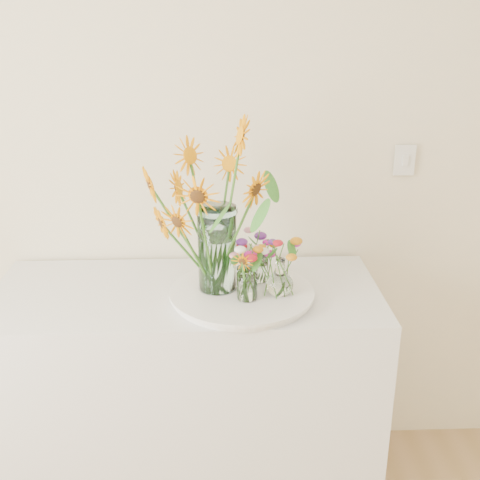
{
  "coord_description": "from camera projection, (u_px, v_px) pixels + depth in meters",
  "views": [
    {
      "loc": [
        -0.11,
        -0.04,
        1.85
      ],
      "look_at": [
        -0.03,
        1.86,
        1.12
      ],
      "focal_mm": 45.0,
      "sensor_mm": 36.0,
      "label": 1
    }
  ],
  "objects": [
    {
      "name": "counter",
      "position": [
        190.0,
        395.0,
        2.33
      ],
      "size": [
        1.4,
        0.6,
        0.9
      ],
      "primitive_type": "cube",
      "color": "white",
      "rests_on": "ground_plane"
    },
    {
      "name": "tray",
      "position": [
        242.0,
        295.0,
        2.11
      ],
      "size": [
        0.48,
        0.48,
        0.02
      ],
      "primitive_type": "cylinder",
      "color": "white",
      "rests_on": "counter"
    },
    {
      "name": "mason_jar",
      "position": [
        217.0,
        249.0,
        2.07
      ],
      "size": [
        0.17,
        0.17,
        0.31
      ],
      "primitive_type": "cylinder",
      "rotation": [
        0.0,
        0.0,
        -0.38
      ],
      "color": "#CAF4FA",
      "rests_on": "tray"
    },
    {
      "name": "sunflower_bouquet",
      "position": [
        216.0,
        208.0,
        2.01
      ],
      "size": [
        1.05,
        1.05,
        0.6
      ],
      "primitive_type": null,
      "rotation": [
        0.0,
        0.0,
        -0.38
      ],
      "color": "orange",
      "rests_on": "tray"
    },
    {
      "name": "small_vase_a",
      "position": [
        247.0,
        284.0,
        2.02
      ],
      "size": [
        0.09,
        0.09,
        0.12
      ],
      "primitive_type": "cylinder",
      "rotation": [
        0.0,
        0.0,
        0.43
      ],
      "color": "white",
      "rests_on": "tray"
    },
    {
      "name": "wildflower_posy_a",
      "position": [
        247.0,
        272.0,
        2.0
      ],
      "size": [
        0.17,
        0.17,
        0.21
      ],
      "primitive_type": null,
      "color": "#C87A11",
      "rests_on": "tray"
    },
    {
      "name": "small_vase_b",
      "position": [
        280.0,
        277.0,
        2.06
      ],
      "size": [
        0.12,
        0.12,
        0.14
      ],
      "primitive_type": null,
      "rotation": [
        0.0,
        0.0,
        -0.34
      ],
      "color": "white",
      "rests_on": "tray"
    },
    {
      "name": "wildflower_posy_b",
      "position": [
        280.0,
        265.0,
        2.04
      ],
      "size": [
        0.23,
        0.23,
        0.23
      ],
      "primitive_type": null,
      "color": "#C87A11",
      "rests_on": "tray"
    },
    {
      "name": "small_vase_c",
      "position": [
        259.0,
        268.0,
        2.16
      ],
      "size": [
        0.07,
        0.07,
        0.11
      ],
      "primitive_type": "cylinder",
      "rotation": [
        0.0,
        0.0,
        0.07
      ],
      "color": "white",
      "rests_on": "tray"
    },
    {
      "name": "wildflower_posy_c",
      "position": [
        260.0,
        256.0,
        2.15
      ],
      "size": [
        0.21,
        0.21,
        0.2
      ],
      "primitive_type": null,
      "color": "#C87A11",
      "rests_on": "tray"
    }
  ]
}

